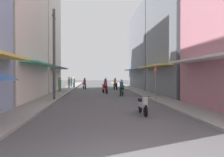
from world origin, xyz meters
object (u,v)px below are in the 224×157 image
Objects in this scene: motorbike_green at (122,88)px; motorbike_red at (105,87)px; motorbike_silver at (143,105)px; pedestrian_midway at (69,82)px; street_sign_no_entry at (155,78)px; motorbike_white at (84,84)px; motorbike_black at (115,84)px; motorbike_blue at (105,82)px; pedestrian_far at (74,82)px; pedestrian_foreground at (71,82)px; utility_pole at (54,54)px; pedestrian_crossing at (60,84)px.

motorbike_green is 0.99× the size of motorbike_red.
pedestrian_midway reaches higher than motorbike_silver.
street_sign_no_entry is at bearing -68.62° from motorbike_green.
motorbike_red is 0.98× the size of motorbike_silver.
motorbike_silver is (3.74, -20.61, -0.20)m from motorbike_white.
pedestrian_midway is (-2.12, -0.09, 0.28)m from motorbike_white.
motorbike_black is 8.91m from motorbike_blue.
motorbike_white is 7.97m from motorbike_blue.
motorbike_green is 14.67m from pedestrian_far.
pedestrian_midway is 1.04× the size of pedestrian_foreground.
utility_pole is (0.65, -18.90, 2.70)m from pedestrian_foreground.
motorbike_white is at bearing -60.72° from pedestrian_far.
pedestrian_crossing is at bearing -113.56° from motorbike_white.
pedestrian_crossing is 8.93m from pedestrian_far.
motorbike_black is 9.05m from pedestrian_foreground.
motorbike_red is at bearing 113.07° from street_sign_no_entry.
motorbike_red is 0.26× the size of utility_pole.
motorbike_white is 1.03× the size of pedestrian_far.
pedestrian_foreground is at bearing 110.33° from pedestrian_far.
motorbike_silver is at bearing -74.08° from pedestrian_midway.
pedestrian_far is (-5.47, 23.70, 0.46)m from motorbike_silver.
street_sign_no_entry is (2.52, -22.47, 1.01)m from motorbike_blue.
motorbike_red is (-0.82, -14.64, 0.00)m from motorbike_blue.
motorbike_black is 0.26× the size of utility_pole.
pedestrian_far is at bearing 84.92° from pedestrian_crossing.
street_sign_no_entry is (2.14, 5.37, 1.21)m from motorbike_silver.
motorbike_black is 14.23m from utility_pole.
motorbike_red is at bearing -17.65° from pedestrian_crossing.
motorbike_black is 7.62m from pedestrian_far.
motorbike_silver is (1.20, -13.20, -0.20)m from motorbike_red.
motorbike_red is at bearing -57.55° from pedestrian_midway.
pedestrian_midway reaches higher than motorbike_green.
pedestrian_crossing is 1.01× the size of pedestrian_midway.
pedestrian_foreground is (-6.04, 25.23, 0.34)m from motorbike_silver.
motorbike_red is 8.68m from pedestrian_midway.
pedestrian_crossing reaches higher than motorbike_black.
pedestrian_midway is at bearing 122.45° from motorbike_red.
pedestrian_crossing reaches higher than motorbike_blue.
motorbike_white is at bearing 111.08° from street_sign_no_entry.
utility_pole is at bearing -145.58° from motorbike_green.
street_sign_no_entry reaches higher than motorbike_green.
pedestrian_foreground reaches higher than motorbike_red.
motorbike_white is at bearing 2.36° from pedestrian_midway.
pedestrian_foreground is at bearing 88.77° from pedestrian_crossing.
utility_pole reaches higher than pedestrian_far.
motorbike_blue is 22.26m from utility_pole.
pedestrian_foreground is at bearing 92.26° from pedestrian_midway.
motorbike_black is 1.05× the size of pedestrian_far.
street_sign_no_entry reaches higher than motorbike_white.
pedestrian_crossing is at bearing -91.23° from pedestrian_foreground.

